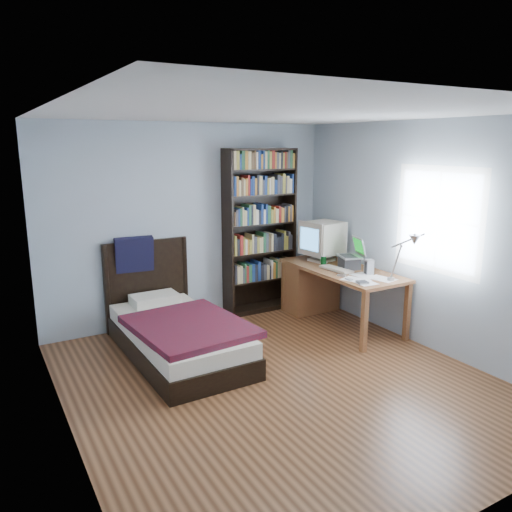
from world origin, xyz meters
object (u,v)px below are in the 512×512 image
Objects in this scene: speaker at (369,267)px; bookshelf at (260,231)px; bed at (175,331)px; laptop at (350,260)px; soda_can at (324,261)px; desk_lamp at (411,245)px; crt_monitor at (323,238)px; desk at (318,284)px; keyboard at (336,269)px.

speaker is 0.08× the size of bookshelf.
speaker is 0.09× the size of bed.
laptop is 1.28m from bookshelf.
soda_can is 0.06× the size of bookshelf.
laptop is at bearing 84.30° from desk_lamp.
crt_monitor is 0.24× the size of bookshelf.
speaker is (0.09, -0.86, 0.40)m from desk.
crt_monitor reaches higher than laptop.
crt_monitor is 1.56m from desk_lamp.
keyboard is at bearing -6.92° from bed.
desk_lamp reaches higher than laptop.
desk_lamp reaches higher than crt_monitor.
bed is (-2.22, 0.24, -0.58)m from laptop.
laptop is 0.18× the size of bookshelf.
speaker reaches higher than keyboard.
soda_can is (0.01, 0.27, 0.05)m from keyboard.
speaker is (0.21, -0.35, 0.08)m from keyboard.
speaker is at bearing -87.54° from crt_monitor.
keyboard is (-0.22, -0.00, -0.09)m from laptop.
desk is 0.46m from soda_can.
laptop reaches higher than speaker.
crt_monitor is 2.89× the size of speaker.
desk_lamp is (-0.05, -1.55, 0.20)m from crt_monitor.
desk is 0.67m from laptop.
keyboard is at bearing -108.55° from crt_monitor.
bookshelf reaches higher than bed.
desk is 0.82× the size of bed.
desk_lamp is at bearing -79.41° from speaker.
desk is 1.75m from desk_lamp.
desk_lamp reaches higher than speaker.
keyboard is 0.41m from speaker.
desk_lamp is 1.39m from soda_can.
laptop is 0.34m from soda_can.
keyboard is at bearing -102.98° from desk.
bookshelf reaches higher than desk.
laptop is at bearing -6.22° from bed.
speaker is at bearing -64.14° from bookshelf.
crt_monitor reaches higher than keyboard.
bookshelf is at bearing 123.47° from laptop.
soda_can is at bearing -124.16° from crt_monitor.
bed is at bearing 173.78° from laptop.
crt_monitor is 4.25× the size of soda_can.
crt_monitor is at bearing 110.41° from speaker.
speaker is (-0.01, -0.35, -0.02)m from laptop.
bed is (-2.17, -0.26, -0.77)m from crt_monitor.
soda_can is 0.06× the size of bed.
keyboard reaches higher than desk.
crt_monitor reaches higher than soda_can.
desk is 13.69× the size of soda_can.
speaker is at bearing -92.35° from laptop.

